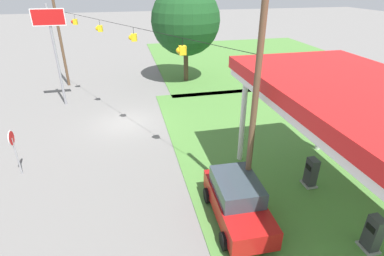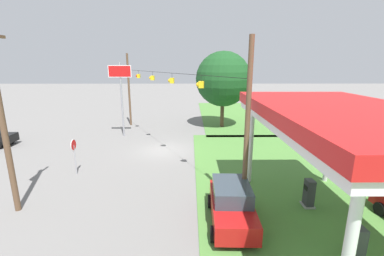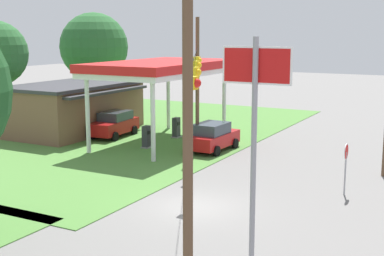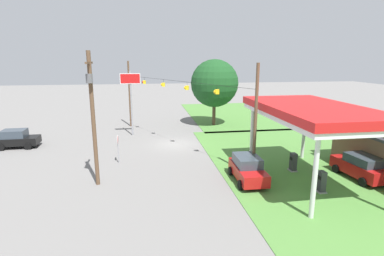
{
  "view_description": "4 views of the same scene",
  "coord_description": "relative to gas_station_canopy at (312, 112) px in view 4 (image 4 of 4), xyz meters",
  "views": [
    {
      "loc": [
        19.48,
        0.32,
        9.11
      ],
      "look_at": [
        4.92,
        3.65,
        1.61
      ],
      "focal_mm": 28.0,
      "sensor_mm": 36.0,
      "label": 1
    },
    {
      "loc": [
        21.32,
        2.33,
        7.32
      ],
      "look_at": [
        4.42,
        2.46,
        3.11
      ],
      "focal_mm": 24.0,
      "sensor_mm": 36.0,
      "label": 2
    },
    {
      "loc": [
        -20.08,
        -10.69,
        7.67
      ],
      "look_at": [
        3.92,
        2.26,
        2.75
      ],
      "focal_mm": 50.0,
      "sensor_mm": 36.0,
      "label": 3
    },
    {
      "loc": [
        30.35,
        -2.98,
        8.84
      ],
      "look_at": [
        3.26,
        1.27,
        2.48
      ],
      "focal_mm": 28.0,
      "sensor_mm": 36.0,
      "label": 4
    }
  ],
  "objects": [
    {
      "name": "ground_plane",
      "position": [
        -11.17,
        -8.55,
        -5.16
      ],
      "size": [
        160.0,
        160.0,
        0.0
      ],
      "primitive_type": "plane",
      "color": "slate"
    },
    {
      "name": "grass_verge_opposite_corner",
      "position": [
        -27.17,
        7.45,
        -5.14
      ],
      "size": [
        24.0,
        24.0,
        0.04
      ],
      "primitive_type": "cube",
      "color": "#4C7F38",
      "rests_on": "ground"
    },
    {
      "name": "gas_station_canopy",
      "position": [
        0.0,
        0.0,
        0.0
      ],
      "size": [
        11.36,
        6.29,
        5.67
      ],
      "color": "silver",
      "rests_on": "ground"
    },
    {
      "name": "fuel_pump_near",
      "position": [
        -1.98,
        -0.0,
        -4.45
      ],
      "size": [
        0.71,
        0.56,
        1.51
      ],
      "color": "gray",
      "rests_on": "ground"
    },
    {
      "name": "fuel_pump_far",
      "position": [
        1.98,
        -0.0,
        -4.45
      ],
      "size": [
        0.71,
        0.56,
        1.51
      ],
      "color": "gray",
      "rests_on": "ground"
    },
    {
      "name": "car_at_pumps_front",
      "position": [
        -0.67,
        -4.27,
        -4.2
      ],
      "size": [
        4.35,
        2.21,
        1.88
      ],
      "rotation": [
        0.0,
        0.0,
        -0.03
      ],
      "color": "#AD1414",
      "rests_on": "ground"
    },
    {
      "name": "car_at_pumps_rear",
      "position": [
        0.22,
        4.28,
        -4.2
      ],
      "size": [
        4.55,
        2.39,
        1.87
      ],
      "rotation": [
        0.0,
        0.0,
        3.23
      ],
      "color": "#AD1414",
      "rests_on": "ground"
    },
    {
      "name": "car_on_crossroad",
      "position": [
        -12.53,
        -24.59,
        -4.22
      ],
      "size": [
        2.16,
        4.06,
        1.86
      ],
      "rotation": [
        0.0,
        0.0,
        1.59
      ],
      "color": "black",
      "rests_on": "ground"
    },
    {
      "name": "stop_sign_roadside",
      "position": [
        -6.2,
        -13.99,
        -3.35
      ],
      "size": [
        0.8,
        0.08,
        2.5
      ],
      "rotation": [
        0.0,
        0.0,
        3.14
      ],
      "color": "#99999E",
      "rests_on": "ground"
    },
    {
      "name": "stop_sign_overhead",
      "position": [
        -15.79,
        -13.14,
        0.24
      ],
      "size": [
        0.22,
        2.28,
        7.53
      ],
      "color": "gray",
      "rests_on": "ground"
    },
    {
      "name": "utility_pole_main",
      "position": [
        -1.73,
        -15.11,
        0.09
      ],
      "size": [
        2.2,
        0.44,
        9.38
      ],
      "color": "brown",
      "rests_on": "ground"
    },
    {
      "name": "signal_span_gantry",
      "position": [
        -11.17,
        -8.56,
        -0.48
      ],
      "size": [
        19.69,
        10.24,
        8.58
      ],
      "color": "brown",
      "rests_on": "ground"
    },
    {
      "name": "tree_west_verge",
      "position": [
        -19.81,
        -2.39,
        0.5
      ],
      "size": [
        6.3,
        6.3,
        8.82
      ],
      "color": "#4C3828",
      "rests_on": "ground"
    }
  ]
}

